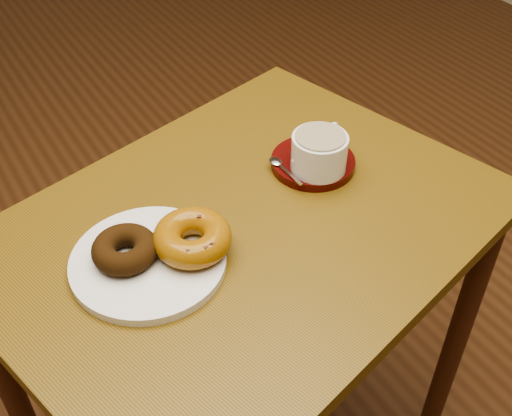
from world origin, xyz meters
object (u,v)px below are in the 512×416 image
cafe_table (246,273)px  saucer (313,163)px  donut_plate (148,262)px  coffee_cup (320,151)px

cafe_table → saucer: 0.23m
donut_plate → cafe_table: bearing=1.8°
donut_plate → saucer: bearing=10.9°
cafe_table → saucer: size_ratio=6.31×
saucer → coffee_cup: coffee_cup is taller
donut_plate → saucer: size_ratio=1.57×
donut_plate → coffee_cup: bearing=7.2°
donut_plate → coffee_cup: (0.34, 0.04, 0.04)m
cafe_table → coffee_cup: size_ratio=7.89×
coffee_cup → cafe_table: bearing=162.1°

